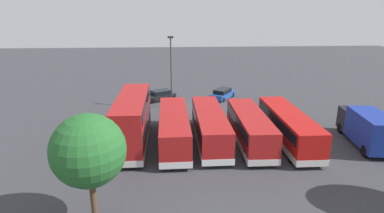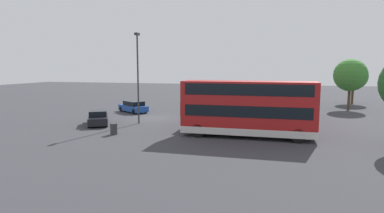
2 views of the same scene
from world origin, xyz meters
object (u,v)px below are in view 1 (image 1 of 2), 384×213
object	(u,v)px
bus_single_deck_near_end	(288,126)
bus_single_deck_third	(210,126)
bus_single_deck_second	(250,127)
waste_bin_yellow	(129,105)
bus_double_decker_fifth	(133,119)
box_truck_blue	(367,127)
bus_single_deck_fourth	(174,127)
car_small_green	(160,95)
lamp_post_tall	(171,68)
car_hatchback_silver	(223,94)

from	to	relation	value
bus_single_deck_near_end	bus_single_deck_third	xyz separation A→B (m)	(7.27, -0.60, -0.00)
bus_single_deck_second	waste_bin_yellow	distance (m)	17.16
bus_double_decker_fifth	box_truck_blue	distance (m)	21.42
bus_single_deck_near_end	bus_single_deck_second	bearing A→B (deg)	1.06
bus_single_deck_fourth	car_small_green	bearing A→B (deg)	-83.41
lamp_post_tall	box_truck_blue	bearing A→B (deg)	144.35
bus_single_deck_near_end	car_small_green	bearing A→B (deg)	-51.13
bus_single_deck_second	bus_single_deck_third	size ratio (longest dim) A/B	0.93
bus_single_deck_second	bus_single_deck_fourth	world-z (taller)	same
car_small_green	bus_single_deck_third	bearing A→B (deg)	109.05
bus_double_decker_fifth	car_hatchback_silver	world-z (taller)	bus_double_decker_fifth
bus_single_deck_second	car_hatchback_silver	distance (m)	15.76
waste_bin_yellow	bus_single_deck_near_end	bearing A→B (deg)	144.56
bus_double_decker_fifth	waste_bin_yellow	distance (m)	11.33
car_small_green	box_truck_blue	bearing A→B (deg)	139.74
car_small_green	lamp_post_tall	world-z (taller)	lamp_post_tall
lamp_post_tall	bus_double_decker_fifth	bearing A→B (deg)	72.15
bus_single_deck_second	bus_single_deck_fourth	distance (m)	7.01
bus_single_deck_second	bus_single_deck_fourth	size ratio (longest dim) A/B	0.92
bus_double_decker_fifth	waste_bin_yellow	xyz separation A→B (m)	(1.85, -11.01, -1.97)
lamp_post_tall	bus_single_deck_near_end	bearing A→B (deg)	132.67
box_truck_blue	waste_bin_yellow	distance (m)	26.43
bus_single_deck_near_end	bus_single_deck_fourth	world-z (taller)	same
car_small_green	waste_bin_yellow	distance (m)	5.42
bus_single_deck_fourth	bus_single_deck_third	bearing A→B (deg)	-176.35
bus_single_deck_third	lamp_post_tall	xyz separation A→B (m)	(3.50, -11.09, 3.57)
bus_single_deck_near_end	bus_double_decker_fifth	bearing A→B (deg)	-2.14
bus_single_deck_third	car_small_green	size ratio (longest dim) A/B	2.45
car_hatchback_silver	lamp_post_tall	distance (m)	9.38
bus_single_deck_fourth	bus_single_deck_near_end	bearing A→B (deg)	177.91
car_hatchback_silver	bus_single_deck_second	bearing A→B (deg)	89.71
bus_single_deck_second	bus_single_deck_third	world-z (taller)	same
bus_single_deck_near_end	bus_double_decker_fifth	size ratio (longest dim) A/B	1.06
car_small_green	lamp_post_tall	distance (m)	5.99
bus_single_deck_fourth	waste_bin_yellow	xyz separation A→B (m)	(5.59, -11.15, -1.15)
waste_bin_yellow	bus_single_deck_second	bearing A→B (deg)	137.29
bus_single_deck_third	waste_bin_yellow	bearing A→B (deg)	-50.72
bus_double_decker_fifth	car_small_green	world-z (taller)	bus_double_decker_fifth
bus_single_deck_fourth	waste_bin_yellow	bearing A→B (deg)	-63.39
bus_single_deck_fourth	bus_single_deck_second	bearing A→B (deg)	176.27
car_small_green	bus_single_deck_fourth	bearing A→B (deg)	96.59
car_hatchback_silver	lamp_post_tall	size ratio (longest dim) A/B	0.52
box_truck_blue	bus_single_deck_near_end	bearing A→B (deg)	-8.51
bus_single_deck_third	bus_double_decker_fifth	distance (m)	7.15
bus_single_deck_second	box_truck_blue	xyz separation A→B (m)	(-10.62, 0.98, 0.09)
bus_single_deck_near_end	bus_single_deck_fourth	distance (m)	10.64
bus_double_decker_fifth	bus_single_deck_second	bearing A→B (deg)	176.78
bus_double_decker_fifth	lamp_post_tall	distance (m)	12.04
box_truck_blue	lamp_post_tall	distance (m)	22.13
bus_single_deck_third	bus_single_deck_fourth	world-z (taller)	same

